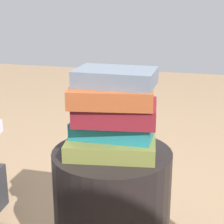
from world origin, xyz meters
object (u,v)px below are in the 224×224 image
(side_table, at_px, (112,217))
(book_rust, at_px, (113,95))
(book_maroon, at_px, (116,112))
(book_teal, at_px, (114,128))
(book_slate, at_px, (116,77))
(book_olive, at_px, (110,145))

(side_table, relative_size, book_rust, 1.92)
(book_maroon, bearing_deg, book_teal, -32.99)
(book_teal, relative_size, book_slate, 1.05)
(book_slate, bearing_deg, book_maroon, 113.20)
(book_olive, relative_size, book_maroon, 1.11)
(book_teal, height_order, book_maroon, book_maroon)
(book_teal, xyz_separation_m, book_maroon, (-0.01, 0.00, 0.06))
(book_maroon, relative_size, book_rust, 1.00)
(side_table, distance_m, book_olive, 0.28)
(book_rust, bearing_deg, side_table, -60.01)
(book_olive, distance_m, book_slate, 0.23)
(side_table, height_order, book_maroon, book_maroon)
(book_olive, distance_m, book_maroon, 0.12)
(book_olive, bearing_deg, book_teal, -122.65)
(book_teal, relative_size, book_rust, 1.00)
(side_table, relative_size, book_slate, 2.01)
(book_slate, bearing_deg, side_table, 45.70)
(book_maroon, xyz_separation_m, book_slate, (0.00, -0.00, 0.12))
(side_table, height_order, book_rust, book_rust)
(side_table, xyz_separation_m, book_rust, (-0.00, 0.01, 0.46))
(book_olive, height_order, book_slate, book_slate)
(side_table, relative_size, book_teal, 1.92)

